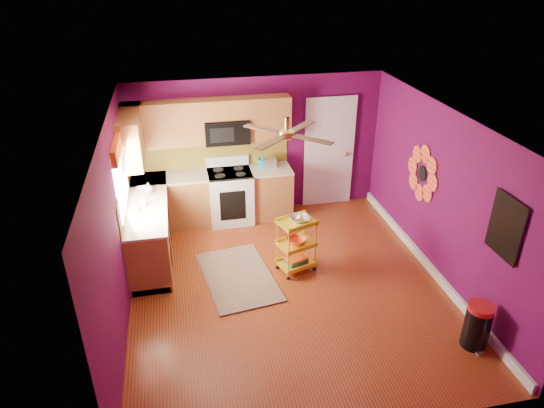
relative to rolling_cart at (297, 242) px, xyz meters
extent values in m
plane|color=maroon|center=(-0.23, -0.40, -0.49)|extent=(5.00, 5.00, 0.00)
cube|color=#570A45|center=(-0.23, 2.10, 0.76)|extent=(4.50, 0.04, 2.50)
cube|color=#570A45|center=(-0.23, -2.90, 0.76)|extent=(4.50, 0.04, 2.50)
cube|color=#570A45|center=(-2.48, -0.40, 0.76)|extent=(0.04, 5.00, 2.50)
cube|color=#570A45|center=(2.02, -0.40, 0.76)|extent=(0.04, 5.00, 2.50)
cube|color=silver|center=(-0.23, -0.40, 2.01)|extent=(4.50, 5.00, 0.04)
cube|color=white|center=(1.99, -0.40, -0.42)|extent=(0.05, 4.90, 0.14)
cube|color=brown|center=(-2.18, 0.95, -0.04)|extent=(0.60, 2.30, 0.90)
cube|color=brown|center=(-1.08, 1.80, -0.04)|extent=(2.80, 0.60, 0.90)
cube|color=beige|center=(-2.18, 0.95, 0.43)|extent=(0.63, 2.30, 0.04)
cube|color=beige|center=(-1.08, 1.80, 0.43)|extent=(2.80, 0.63, 0.04)
cube|color=black|center=(-2.18, 0.95, -0.44)|extent=(0.54, 2.30, 0.10)
cube|color=black|center=(-1.08, 1.80, -0.44)|extent=(2.80, 0.54, 0.10)
cube|color=white|center=(-0.78, 1.77, -0.03)|extent=(0.76, 0.66, 0.92)
cube|color=black|center=(-0.78, 1.77, 0.43)|extent=(0.76, 0.62, 0.03)
cube|color=white|center=(-0.78, 2.05, 0.55)|extent=(0.76, 0.06, 0.18)
cube|color=black|center=(-0.78, 1.45, -0.04)|extent=(0.45, 0.02, 0.55)
cube|color=brown|center=(-1.82, 1.94, 1.33)|extent=(1.32, 0.33, 0.75)
cube|color=brown|center=(-0.04, 1.94, 1.33)|extent=(0.72, 0.33, 0.75)
cube|color=brown|center=(-0.78, 1.94, 1.54)|extent=(0.76, 0.33, 0.34)
cube|color=brown|center=(-2.31, 1.45, 1.33)|extent=(0.33, 1.30, 0.75)
cube|color=black|center=(-0.78, 1.90, 1.16)|extent=(0.76, 0.38, 0.40)
cube|color=brown|center=(-1.08, 2.09, 0.70)|extent=(2.80, 0.01, 0.51)
cube|color=brown|center=(-2.47, 0.95, 0.70)|extent=(0.01, 2.30, 0.51)
cube|color=white|center=(-2.46, 0.65, 1.06)|extent=(0.03, 1.20, 1.00)
cube|color=#E74F14|center=(-2.43, 0.65, 1.53)|extent=(0.08, 1.35, 0.22)
cube|color=white|center=(1.12, 2.08, 0.53)|extent=(0.85, 0.04, 2.05)
cube|color=white|center=(1.12, 2.06, 0.53)|extent=(0.95, 0.02, 2.15)
sphere|color=#BF8C3F|center=(1.44, 2.02, 0.51)|extent=(0.07, 0.07, 0.07)
cylinder|color=black|center=(2.00, 0.20, 0.86)|extent=(0.01, 0.24, 0.24)
cube|color=teal|center=(2.00, -1.80, 1.06)|extent=(0.03, 0.52, 0.72)
cube|color=black|center=(1.99, -1.80, 1.06)|extent=(0.01, 0.56, 0.76)
cylinder|color=#BF8C3F|center=(-0.23, -0.20, 1.93)|extent=(0.06, 0.06, 0.16)
cylinder|color=#BF8C3F|center=(-0.23, -0.20, 1.79)|extent=(0.20, 0.20, 0.08)
cube|color=#4C2D19|center=(0.04, 0.07, 1.79)|extent=(0.47, 0.47, 0.01)
cube|color=#4C2D19|center=(-0.50, 0.07, 1.79)|extent=(0.47, 0.47, 0.01)
cube|color=#4C2D19|center=(-0.50, -0.47, 1.79)|extent=(0.47, 0.47, 0.01)
cube|color=#4C2D19|center=(0.04, -0.47, 1.79)|extent=(0.47, 0.47, 0.01)
cube|color=black|center=(-0.91, -0.02, -0.48)|extent=(1.18, 1.70, 0.02)
cylinder|color=yellow|center=(-0.18, -0.23, -0.04)|extent=(0.02, 0.02, 0.82)
cylinder|color=yellow|center=(0.27, -0.08, -0.04)|extent=(0.02, 0.02, 0.82)
cylinder|color=yellow|center=(-0.28, 0.08, -0.04)|extent=(0.02, 0.02, 0.82)
cylinder|color=yellow|center=(0.16, 0.23, -0.04)|extent=(0.02, 0.02, 0.82)
sphere|color=black|center=(-0.18, -0.23, -0.46)|extent=(0.06, 0.06, 0.06)
sphere|color=black|center=(0.27, -0.08, -0.46)|extent=(0.06, 0.06, 0.06)
sphere|color=black|center=(-0.28, 0.08, -0.46)|extent=(0.06, 0.06, 0.06)
sphere|color=black|center=(0.16, 0.23, -0.46)|extent=(0.06, 0.06, 0.06)
cube|color=yellow|center=(-0.01, 0.00, 0.34)|extent=(0.62, 0.53, 0.03)
cube|color=yellow|center=(-0.01, 0.00, -0.03)|extent=(0.62, 0.53, 0.03)
cube|color=yellow|center=(-0.01, 0.00, -0.38)|extent=(0.62, 0.53, 0.03)
imported|color=beige|center=(0.04, 0.01, 0.39)|extent=(0.37, 0.37, 0.07)
sphere|color=yellow|center=(0.04, 0.01, 0.42)|extent=(0.10, 0.10, 0.10)
imported|color=#E74F14|center=(-0.01, 0.00, 0.03)|extent=(0.38, 0.38, 0.09)
cube|color=navy|center=(-0.01, 0.00, -0.34)|extent=(0.36, 0.32, 0.04)
cube|color=#267233|center=(-0.01, 0.00, -0.31)|extent=(0.36, 0.32, 0.03)
cube|color=#E74F14|center=(-0.01, 0.00, -0.27)|extent=(0.36, 0.32, 0.03)
cylinder|color=black|center=(1.76, -2.01, -0.22)|extent=(0.39, 0.39, 0.55)
cylinder|color=red|center=(1.76, -2.01, 0.09)|extent=(0.32, 0.32, 0.06)
cube|color=beige|center=(1.76, -2.17, -0.48)|extent=(0.12, 0.08, 0.03)
cylinder|color=#147699|center=(-0.17, 1.87, 0.53)|extent=(0.18, 0.18, 0.16)
sphere|color=#147699|center=(-0.17, 1.87, 0.63)|extent=(0.06, 0.06, 0.06)
cube|color=beige|center=(-0.04, 1.84, 0.54)|extent=(0.22, 0.15, 0.18)
imported|color=#EA3F72|center=(-2.21, 0.78, 0.54)|extent=(0.08, 0.08, 0.18)
imported|color=white|center=(-2.14, 1.23, 0.54)|extent=(0.14, 0.14, 0.18)
imported|color=white|center=(-2.22, 1.26, 0.48)|extent=(0.27, 0.27, 0.07)
imported|color=white|center=(-2.31, 0.63, 0.49)|extent=(0.11, 0.11, 0.09)
camera|label=1|loc=(-1.61, -5.96, 3.87)|focal=32.00mm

